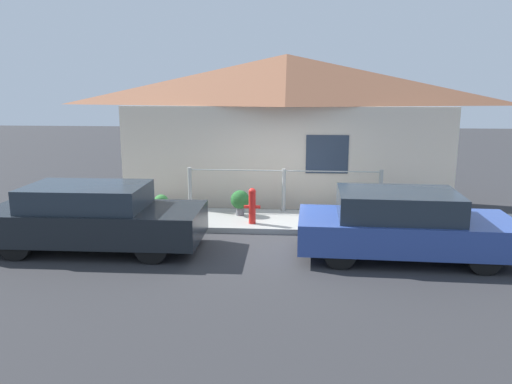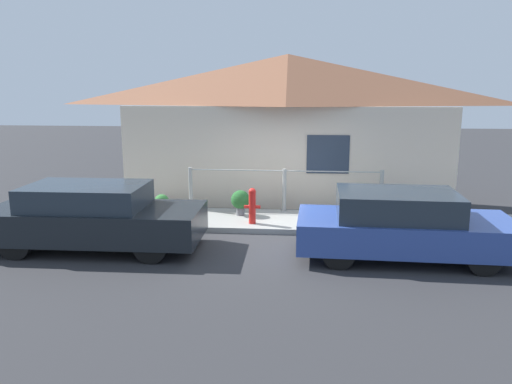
% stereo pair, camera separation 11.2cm
% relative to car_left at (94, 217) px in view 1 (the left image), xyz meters
% --- Properties ---
extents(ground_plane, '(60.00, 60.00, 0.00)m').
position_rel_car_left_xyz_m(ground_plane, '(3.71, 1.29, -0.67)').
color(ground_plane, '#2D2D30').
extents(sidewalk, '(24.00, 1.83, 0.13)m').
position_rel_car_left_xyz_m(sidewalk, '(3.71, 2.21, -0.61)').
color(sidewalk, gray).
rests_on(sidewalk, ground_plane).
extents(house, '(9.22, 2.23, 4.10)m').
position_rel_car_left_xyz_m(house, '(3.71, 4.67, 2.54)').
color(house, beige).
rests_on(house, ground_plane).
extents(fence, '(4.90, 0.10, 1.08)m').
position_rel_car_left_xyz_m(fence, '(3.71, 2.97, 0.05)').
color(fence, '#999993').
rests_on(fence, sidewalk).
extents(car_left, '(4.25, 1.75, 1.32)m').
position_rel_car_left_xyz_m(car_left, '(0.00, 0.00, 0.00)').
color(car_left, black).
rests_on(car_left, ground_plane).
extents(car_right, '(4.08, 1.86, 1.29)m').
position_rel_car_left_xyz_m(car_right, '(6.05, 0.00, -0.02)').
color(car_right, '#2D4793').
rests_on(car_right, ground_plane).
extents(fire_hydrant, '(0.38, 0.17, 0.83)m').
position_rel_car_left_xyz_m(fire_hydrant, '(3.02, 1.73, -0.11)').
color(fire_hydrant, red).
rests_on(fire_hydrant, sidewalk).
extents(potted_plant_near_hydrant, '(0.46, 0.46, 0.62)m').
position_rel_car_left_xyz_m(potted_plant_near_hydrant, '(2.66, 2.47, -0.18)').
color(potted_plant_near_hydrant, slate).
rests_on(potted_plant_near_hydrant, sidewalk).
extents(potted_plant_by_fence, '(0.37, 0.37, 0.50)m').
position_rel_car_left_xyz_m(potted_plant_by_fence, '(0.71, 2.37, -0.28)').
color(potted_plant_by_fence, brown).
rests_on(potted_plant_by_fence, sidewalk).
extents(potted_plant_corner, '(0.47, 0.47, 0.60)m').
position_rel_car_left_xyz_m(potted_plant_corner, '(5.56, 2.39, -0.21)').
color(potted_plant_corner, brown).
rests_on(potted_plant_corner, sidewalk).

